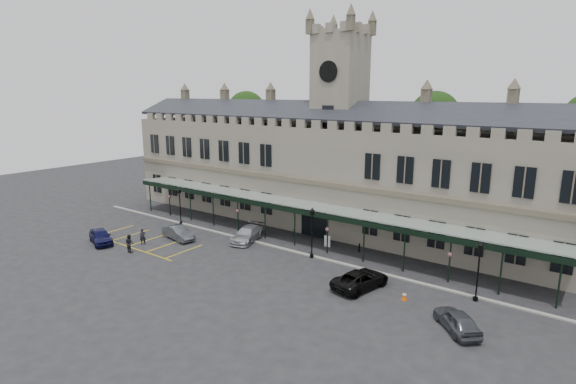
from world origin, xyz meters
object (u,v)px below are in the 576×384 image
Objects in this scene: lamp_post_mid at (312,228)px; car_van at (361,279)px; sign_board at (327,241)px; person_a at (143,237)px; person_b at (130,243)px; lamp_post_left at (180,203)px; car_taxi at (247,234)px; car_left_b at (178,233)px; lamp_post_right at (479,266)px; clock_tower at (339,116)px; traffic_cone at (404,296)px; car_left_a at (101,236)px; car_right_a at (457,320)px; station_building at (337,173)px.

lamp_post_mid is 8.16m from car_van.
person_a is at bearing -149.22° from sign_board.
lamp_post_left is at bearing -68.51° from person_b.
car_left_b is at bearing -163.32° from car_taxi.
person_b is (-0.80, -5.59, 0.19)m from car_left_b.
lamp_post_right is 16.42m from sign_board.
car_left_b reaches higher than sign_board.
clock_tower is 23.82m from traffic_cone.
lamp_post_mid is at bearing 162.44° from traffic_cone.
lamp_post_mid is (19.18, -0.10, 0.29)m from lamp_post_left.
lamp_post_left is 10.10m from car_left_a.
car_right_a is (18.88, -16.44, -12.38)m from clock_tower.
lamp_post_right is at bearing -73.93° from car_left_b.
clock_tower is at bearing -84.47° from car_right_a.
person_b is (-7.30, -9.65, 0.16)m from car_taxi.
person_b reaches higher than sign_board.
station_building is 24.28m from person_b.
station_building reaches higher than lamp_post_left.
sign_board is (18.78, 3.51, -2.13)m from lamp_post_left.
person_b is at bearing -67.42° from car_left_a.
clock_tower is (0.00, 0.09, 6.64)m from station_building.
sign_board is at bearing 96.45° from lamp_post_mid.
station_building is 11.71m from lamp_post_mid.
station_building reaches higher than car_taxi.
lamp_post_mid is at bearing -72.25° from station_building.
station_building is 11.34× the size of car_taxi.
car_right_a is (18.88, -16.35, -5.73)m from station_building.
lamp_post_mid is 2.91× the size of person_a.
car_taxi is at bearing -125.43° from person_b.
person_a reaches higher than car_left_a.
car_right_a reaches higher than traffic_cone.
car_left_a is at bearing 156.97° from person_a.
car_left_b is at bearing -155.66° from sign_board.
car_left_b is (-14.91, -3.94, -2.27)m from lamp_post_mid.
person_a reaches higher than car_right_a.
person_a is (-23.66, -3.86, 0.12)m from car_van.
traffic_cone is 0.16× the size of car_left_b.
car_van is at bearing -79.45° from car_left_b.
car_left_a is (-20.56, -9.72, -2.23)m from lamp_post_mid.
person_a is at bearing -167.67° from lamp_post_right.
lamp_post_right is 23.88m from car_taxi.
clock_tower is 5.45× the size of car_left_a.
traffic_cone is (10.85, -3.43, -2.66)m from lamp_post_mid.
car_van is at bearing -46.53° from sign_board.
car_right_a is at bearing -171.31° from person_b.
car_left_a is (-31.40, -6.29, 0.43)m from traffic_cone.
clock_tower is 20.60× the size of sign_board.
sign_board is at bearing -36.09° from car_left_a.
clock_tower is 4.69× the size of car_taxi.
sign_board is 0.23× the size of car_taxi.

